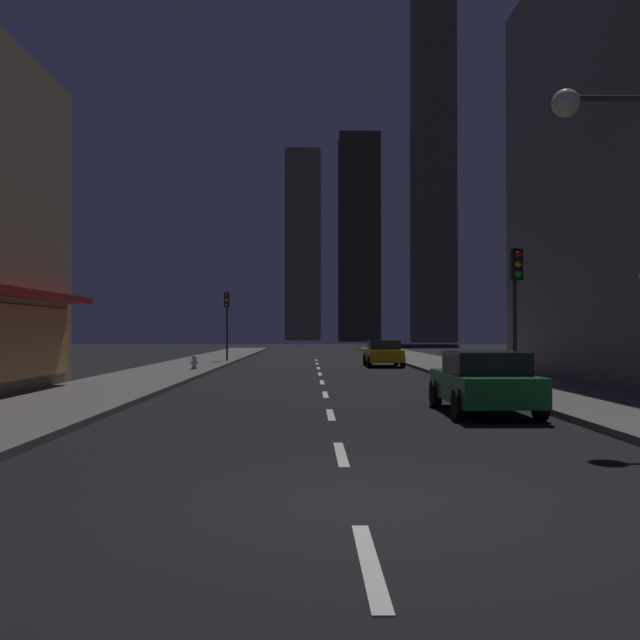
{
  "coord_description": "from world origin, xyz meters",
  "views": [
    {
      "loc": [
        -0.5,
        -7.87,
        1.91
      ],
      "look_at": [
        0.0,
        23.71,
        2.43
      ],
      "focal_mm": 39.86,
      "sensor_mm": 36.0,
      "label": 1
    }
  ],
  "objects_px": {
    "traffic_light_near_right": "(516,287)",
    "traffic_light_far_left": "(227,311)",
    "car_parked_near": "(484,382)",
    "street_lamp_right": "(605,173)",
    "car_parked_far": "(383,353)",
    "fire_hydrant_far_left": "(194,363)"
  },
  "relations": [
    {
      "from": "car_parked_far",
      "to": "fire_hydrant_far_left",
      "type": "distance_m",
      "value": 10.93
    },
    {
      "from": "car_parked_far",
      "to": "street_lamp_right",
      "type": "bearing_deg",
      "value": -85.93
    },
    {
      "from": "traffic_light_far_left",
      "to": "fire_hydrant_far_left",
      "type": "bearing_deg",
      "value": -92.34
    },
    {
      "from": "traffic_light_far_left",
      "to": "street_lamp_right",
      "type": "bearing_deg",
      "value": -69.7
    },
    {
      "from": "traffic_light_near_right",
      "to": "street_lamp_right",
      "type": "height_order",
      "value": "street_lamp_right"
    },
    {
      "from": "traffic_light_near_right",
      "to": "traffic_light_far_left",
      "type": "xyz_separation_m",
      "value": [
        -11.0,
        22.92,
        0.0
      ]
    },
    {
      "from": "traffic_light_near_right",
      "to": "street_lamp_right",
      "type": "xyz_separation_m",
      "value": [
        -0.12,
        -6.49,
        1.87
      ]
    },
    {
      "from": "car_parked_far",
      "to": "fire_hydrant_far_left",
      "type": "bearing_deg",
      "value": -150.39
    },
    {
      "from": "car_parked_near",
      "to": "car_parked_far",
      "type": "relative_size",
      "value": 1.0
    },
    {
      "from": "car_parked_near",
      "to": "traffic_light_far_left",
      "type": "xyz_separation_m",
      "value": [
        -9.1,
        26.78,
        2.45
      ]
    },
    {
      "from": "car_parked_near",
      "to": "street_lamp_right",
      "type": "bearing_deg",
      "value": -55.91
    },
    {
      "from": "car_parked_far",
      "to": "street_lamp_right",
      "type": "relative_size",
      "value": 0.64
    },
    {
      "from": "traffic_light_near_right",
      "to": "traffic_light_far_left",
      "type": "relative_size",
      "value": 1.0
    },
    {
      "from": "car_parked_near",
      "to": "car_parked_far",
      "type": "xyz_separation_m",
      "value": [
        0.0,
        22.37,
        0.0
      ]
    },
    {
      "from": "car_parked_far",
      "to": "traffic_light_near_right",
      "type": "relative_size",
      "value": 1.01
    },
    {
      "from": "car_parked_near",
      "to": "fire_hydrant_far_left",
      "type": "distance_m",
      "value": 19.45
    },
    {
      "from": "car_parked_near",
      "to": "car_parked_far",
      "type": "bearing_deg",
      "value": 90.0
    },
    {
      "from": "car_parked_far",
      "to": "traffic_light_far_left",
      "type": "height_order",
      "value": "traffic_light_far_left"
    },
    {
      "from": "car_parked_near",
      "to": "traffic_light_near_right",
      "type": "xyz_separation_m",
      "value": [
        1.9,
        3.86,
        2.45
      ]
    },
    {
      "from": "street_lamp_right",
      "to": "traffic_light_near_right",
      "type": "bearing_deg",
      "value": 88.94
    },
    {
      "from": "fire_hydrant_far_left",
      "to": "street_lamp_right",
      "type": "relative_size",
      "value": 0.1
    },
    {
      "from": "car_parked_near",
      "to": "traffic_light_far_left",
      "type": "relative_size",
      "value": 1.01
    }
  ]
}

